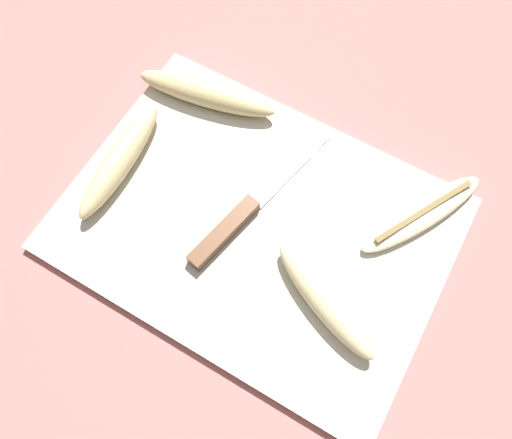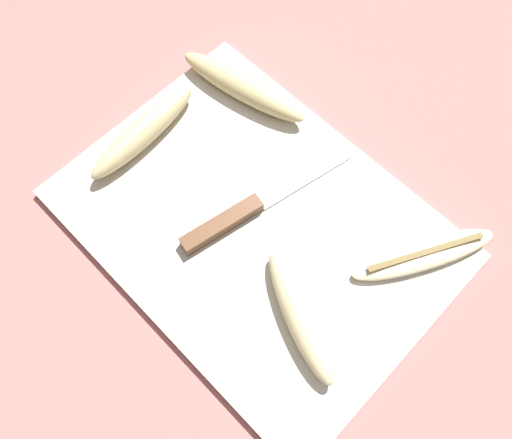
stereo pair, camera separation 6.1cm
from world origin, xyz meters
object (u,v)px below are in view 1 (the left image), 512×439
at_px(knife, 237,219).
at_px(banana_mellow_near, 120,160).
at_px(banana_spotted_left, 206,93).
at_px(banana_pale_long, 422,214).
at_px(banana_soft_right, 325,300).

distance_m(knife, banana_mellow_near, 0.17).
xyz_separation_m(banana_spotted_left, banana_mellow_near, (-0.04, -0.15, 0.00)).
bearing_deg(knife, banana_pale_long, 43.38).
bearing_deg(banana_spotted_left, knife, -46.42).
height_order(banana_spotted_left, banana_mellow_near, banana_mellow_near).
bearing_deg(banana_pale_long, knife, -148.40).
relative_size(knife, banana_mellow_near, 1.37).
bearing_deg(banana_pale_long, banana_mellow_near, -160.54).
distance_m(knife, banana_soft_right, 0.15).
relative_size(banana_soft_right, banana_mellow_near, 0.91).
bearing_deg(banana_soft_right, banana_pale_long, 70.90).
xyz_separation_m(knife, banana_soft_right, (0.14, -0.04, 0.01)).
distance_m(knife, banana_pale_long, 0.23).
distance_m(banana_pale_long, banana_soft_right, 0.17).
relative_size(knife, banana_pale_long, 1.38).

